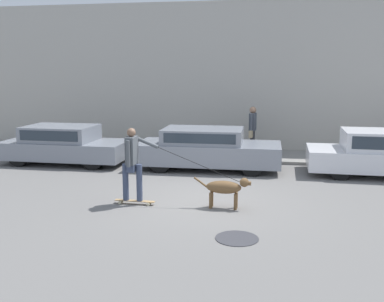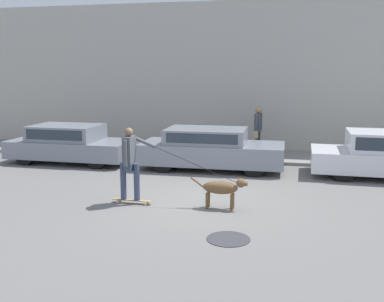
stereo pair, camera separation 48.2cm
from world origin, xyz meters
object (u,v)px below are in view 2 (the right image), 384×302
(dog, at_px, (222,188))
(skateboarder, at_px, (130,161))
(parked_car_0, at_px, (70,144))
(parked_car_1, at_px, (210,149))
(pedestrian_with_bag, at_px, (258,128))

(dog, xyz_separation_m, skateboarder, (-2.07, -0.07, 0.53))
(parked_car_0, xyz_separation_m, skateboarder, (3.58, -3.96, 0.39))
(parked_car_1, bearing_deg, pedestrian_with_bag, 58.74)
(parked_car_1, xyz_separation_m, skateboarder, (-1.08, -3.96, 0.37))
(skateboarder, relative_size, pedestrian_with_bag, 1.76)
(skateboarder, xyz_separation_m, pedestrian_with_bag, (2.33, 6.11, 0.05))
(parked_car_0, distance_m, parked_car_1, 4.66)
(dog, distance_m, skateboarder, 2.14)
(dog, height_order, skateboarder, skateboarder)
(skateboarder, bearing_deg, dog, 3.17)
(dog, distance_m, pedestrian_with_bag, 6.07)
(parked_car_1, relative_size, dog, 3.47)
(dog, bearing_deg, parked_car_0, 146.57)
(parked_car_0, distance_m, dog, 6.86)
(skateboarder, bearing_deg, parked_car_0, 133.37)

